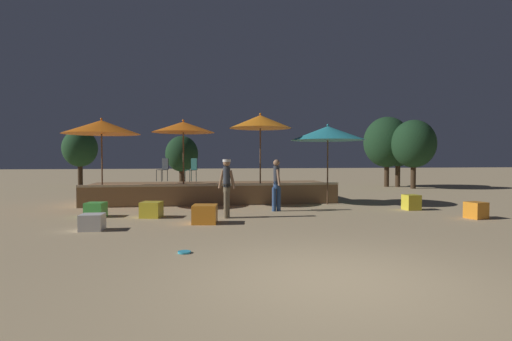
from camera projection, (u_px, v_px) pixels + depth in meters
The scene contains 22 objects.
ground_plane at pixel (336, 280), 5.45m from camera, with size 120.00×120.00×0.00m, color tan.
wooden_deck at pixel (212, 192), 15.51m from camera, with size 9.18×2.99×0.77m.
patio_umbrella_0 at pixel (101, 127), 13.60m from camera, with size 2.57×2.57×3.05m.
patio_umbrella_1 at pixel (183, 127), 14.00m from camera, with size 2.19×2.19×3.04m.
patio_umbrella_2 at pixel (260, 122), 14.44m from camera, with size 2.26×2.26×3.32m.
patio_umbrella_3 at pixel (328, 133), 14.39m from camera, with size 2.70×2.70×2.91m.
cube_seat_0 at pixel (92, 222), 9.25m from camera, with size 0.53×0.53×0.38m.
cube_seat_1 at pixel (151, 210), 11.27m from camera, with size 0.65×0.65×0.44m.
cube_seat_2 at pixel (411, 202), 12.91m from camera, with size 0.46×0.46×0.49m.
cube_seat_3 at pixel (205, 214), 10.23m from camera, with size 0.69×0.69×0.48m.
cube_seat_4 at pixel (476, 210), 11.08m from camera, with size 0.55×0.55×0.46m.
cube_seat_5 at pixel (96, 210), 11.40m from camera, with size 0.58×0.58×0.41m.
person_0 at pixel (227, 185), 11.17m from camera, with size 0.50×0.28×1.65m.
person_1 at pixel (276, 184), 12.60m from camera, with size 0.29×0.49×1.63m.
bistro_chair_0 at pixel (193, 168), 15.32m from camera, with size 0.48×0.48×0.90m.
bistro_chair_1 at pixel (164, 167), 15.69m from camera, with size 0.48×0.48×0.90m.
frisbee_disc at pixel (184, 252), 7.03m from camera, with size 0.23×0.23×0.03m.
background_tree_0 at pixel (398, 148), 23.21m from camera, with size 2.01×2.01×3.41m.
background_tree_1 at pixel (414, 144), 21.93m from camera, with size 2.39×2.39×3.79m.
background_tree_2 at pixel (182, 154), 20.84m from camera, with size 1.70×1.70×2.84m.
background_tree_3 at pixel (387, 142), 23.39m from camera, with size 2.68×2.68×4.10m.
background_tree_4 at pixel (80, 148), 23.70m from camera, with size 2.02×2.02×3.39m.
Camera 1 is at (-1.94, -5.16, 1.67)m, focal length 28.00 mm.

